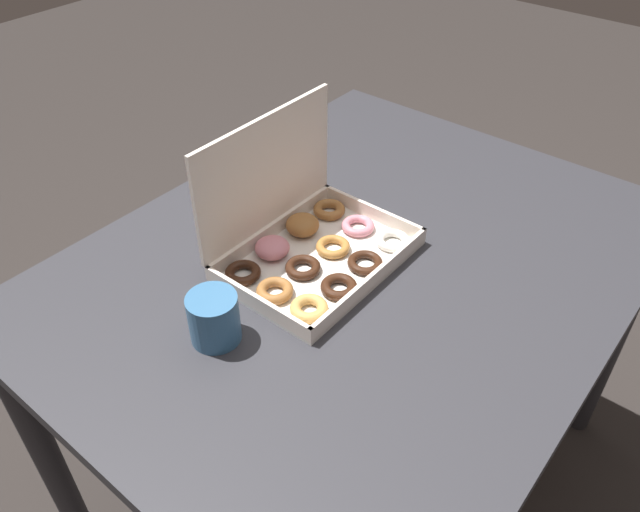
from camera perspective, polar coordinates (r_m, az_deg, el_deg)
The scene contains 4 objects.
ground_plane at distance 1.77m, azimuth 2.68°, elevation -19.18°, with size 8.00×8.00×0.00m, color #2D2826.
dining_table at distance 1.26m, azimuth 3.56°, elevation -3.42°, with size 1.18×0.92×0.75m.
donut_box at distance 1.17m, azimuth -1.46°, elevation 1.94°, with size 0.35×0.25×0.26m.
coffee_mug at distance 1.02m, azimuth -9.68°, elevation -5.56°, with size 0.08×0.08×0.09m.
Camera 1 is at (-0.76, -0.52, 1.51)m, focal length 35.00 mm.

